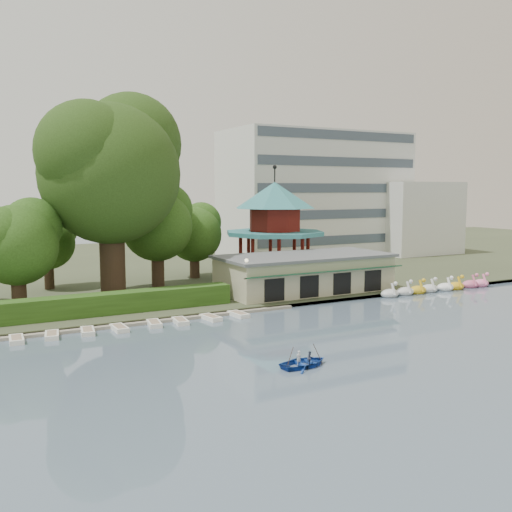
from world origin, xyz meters
TOP-DOWN VIEW (x-y plane):
  - ground_plane at (0.00, 0.00)m, footprint 220.00×220.00m
  - shore at (0.00, 52.00)m, footprint 220.00×70.00m
  - embankment at (0.00, 17.30)m, footprint 220.00×0.60m
  - dock at (-12.00, 17.20)m, footprint 34.00×1.60m
  - boathouse at (10.00, 21.97)m, footprint 18.60×9.39m
  - pavilion at (12.00, 32.00)m, footprint 12.40×12.40m
  - office_building at (32.67, 49.00)m, footprint 38.00×18.00m
  - hedge at (-15.00, 20.50)m, footprint 30.00×2.00m
  - lamp_post at (1.50, 19.00)m, footprint 0.36×0.36m
  - big_tree at (-8.81, 28.22)m, footprint 15.25×14.21m
  - small_trees at (-12.03, 31.07)m, footprint 40.03×17.15m
  - swan_boats at (24.05, 16.62)m, footprint 15.92×2.03m
  - moored_rowboats at (-14.03, 15.82)m, footprint 27.28×2.74m
  - rowboat_with_passengers at (-3.60, 0.87)m, footprint 4.95×3.75m

SIDE VIEW (x-z plane):
  - ground_plane at x=0.00m, z-range 0.00..0.00m
  - dock at x=-12.00m, z-range 0.00..0.24m
  - embankment at x=0.00m, z-range 0.00..0.30m
  - moored_rowboats at x=-14.03m, z-range 0.00..0.36m
  - shore at x=0.00m, z-range 0.00..0.40m
  - swan_boats at x=24.05m, z-range -0.56..1.35m
  - rowboat_with_passengers at x=-3.60m, z-range -0.52..1.49m
  - hedge at x=-15.00m, z-range 0.40..2.20m
  - boathouse at x=10.00m, z-range 0.42..4.32m
  - lamp_post at x=1.50m, z-range 1.20..5.48m
  - small_trees at x=-12.03m, z-range 0.74..12.21m
  - pavilion at x=12.00m, z-range 0.73..14.23m
  - office_building at x=32.67m, z-range -0.27..19.73m
  - big_tree at x=-8.81m, z-range 3.41..24.12m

